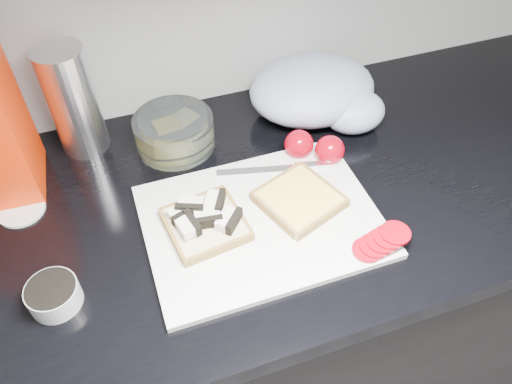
% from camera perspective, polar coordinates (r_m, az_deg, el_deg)
% --- Properties ---
extents(base_cabinet, '(3.50, 0.60, 0.86)m').
position_cam_1_polar(base_cabinet, '(1.29, -6.35, -15.66)').
color(base_cabinet, black).
rests_on(base_cabinet, ground).
extents(countertop, '(3.50, 0.64, 0.04)m').
position_cam_1_polar(countertop, '(0.92, -8.64, -2.78)').
color(countertop, black).
rests_on(countertop, base_cabinet).
extents(cutting_board, '(0.40, 0.30, 0.01)m').
position_cam_1_polar(cutting_board, '(0.87, 0.66, -3.34)').
color(cutting_board, white).
rests_on(cutting_board, countertop).
extents(bread_left, '(0.15, 0.15, 0.04)m').
position_cam_1_polar(bread_left, '(0.85, -5.91, -3.39)').
color(bread_left, beige).
rests_on(bread_left, cutting_board).
extents(bread_right, '(0.17, 0.17, 0.02)m').
position_cam_1_polar(bread_right, '(0.88, 4.96, -0.83)').
color(bread_right, beige).
rests_on(bread_right, cutting_board).
extents(tomato_slices, '(0.11, 0.07, 0.02)m').
position_cam_1_polar(tomato_slices, '(0.85, 14.14, -5.52)').
color(tomato_slices, '#9D0311').
rests_on(tomato_slices, cutting_board).
extents(knife, '(0.21, 0.07, 0.01)m').
position_cam_1_polar(knife, '(0.95, 3.73, 2.81)').
color(knife, silver).
rests_on(knife, cutting_board).
extents(seed_tub, '(0.08, 0.08, 0.04)m').
position_cam_1_polar(seed_tub, '(0.82, -22.15, -10.79)').
color(seed_tub, '#AAAFB0').
rests_on(seed_tub, countertop).
extents(tub_lid, '(0.09, 0.09, 0.01)m').
position_cam_1_polar(tub_lid, '(0.98, -25.24, -1.84)').
color(tub_lid, silver).
rests_on(tub_lid, countertop).
extents(glass_bowl, '(0.16, 0.16, 0.07)m').
position_cam_1_polar(glass_bowl, '(1.01, -9.31, 6.78)').
color(glass_bowl, silver).
rests_on(glass_bowl, countertop).
extents(steel_canister, '(0.09, 0.09, 0.22)m').
position_cam_1_polar(steel_canister, '(1.00, -20.19, 9.70)').
color(steel_canister, silver).
rests_on(steel_canister, countertop).
extents(grocery_bag, '(0.28, 0.24, 0.12)m').
position_cam_1_polar(grocery_bag, '(1.07, 7.10, 11.24)').
color(grocery_bag, silver).
rests_on(grocery_bag, countertop).
extents(whole_tomatoes, '(0.11, 0.09, 0.06)m').
position_cam_1_polar(whole_tomatoes, '(0.97, 6.67, 5.10)').
color(whole_tomatoes, '#9D0311').
rests_on(whole_tomatoes, countertop).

